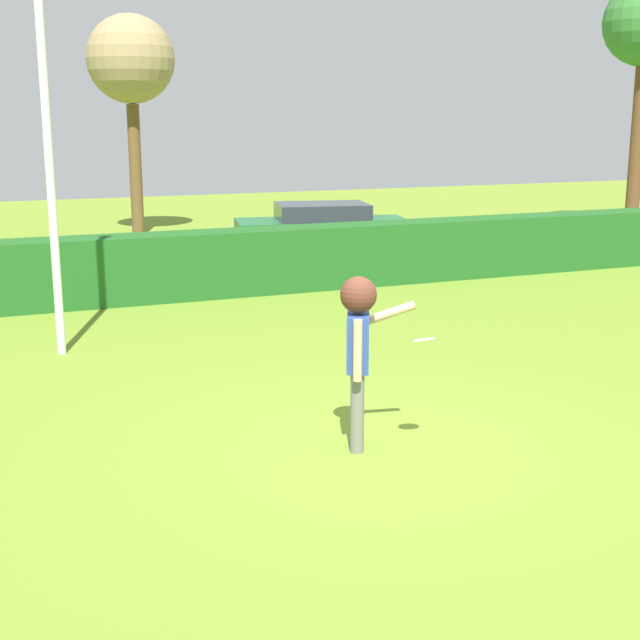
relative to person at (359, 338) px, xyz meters
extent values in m
plane|color=olive|center=(0.20, -0.14, -1.18)|extent=(60.00, 60.00, 0.00)
cylinder|color=slate|center=(0.04, 0.09, -0.76)|extent=(0.14, 0.14, 0.84)
cylinder|color=slate|center=(-0.05, -0.09, -0.76)|extent=(0.14, 0.14, 0.84)
cube|color=#28448C|center=(-0.01, 0.00, -0.05)|extent=(0.36, 0.44, 0.58)
cylinder|color=tan|center=(0.35, 0.09, 0.19)|extent=(0.59, 0.35, 0.30)
cylinder|color=tan|center=(-0.11, -0.21, -0.07)|extent=(0.09, 0.09, 0.62)
sphere|color=tan|center=(-0.01, 0.00, 0.41)|extent=(0.22, 0.22, 0.22)
sphere|color=#522A1E|center=(-0.01, 0.00, 0.44)|extent=(0.37, 0.37, 0.37)
cylinder|color=white|center=(0.50, -0.42, 0.03)|extent=(0.23, 0.23, 0.09)
cylinder|color=silver|center=(-2.37, 5.04, 1.86)|extent=(0.12, 0.12, 6.08)
cube|color=#1E571E|center=(0.20, 8.33, -0.57)|extent=(24.17, 0.90, 1.23)
cube|color=#1E6633|center=(4.74, 12.35, -0.60)|extent=(4.47, 2.56, 0.55)
cube|color=#2D333D|center=(4.74, 12.35, -0.13)|extent=(2.48, 2.00, 0.40)
cylinder|color=black|center=(6.36, 12.86, -0.88)|extent=(0.61, 0.23, 0.60)
cylinder|color=black|center=(5.99, 11.20, -0.88)|extent=(0.61, 0.23, 0.60)
cylinder|color=black|center=(3.48, 13.49, -0.88)|extent=(0.61, 0.23, 0.60)
cylinder|color=black|center=(3.12, 11.83, -0.88)|extent=(0.61, 0.23, 0.60)
cylinder|color=brown|center=(1.24, 17.65, 0.65)|extent=(0.35, 0.35, 3.66)
sphere|color=#988258|center=(1.24, 17.65, 3.69)|extent=(2.42, 2.42, 2.42)
cylinder|color=brown|center=(15.00, 13.06, 1.42)|extent=(0.40, 0.40, 5.19)
camera|label=1|loc=(-3.68, -7.86, 2.18)|focal=50.04mm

